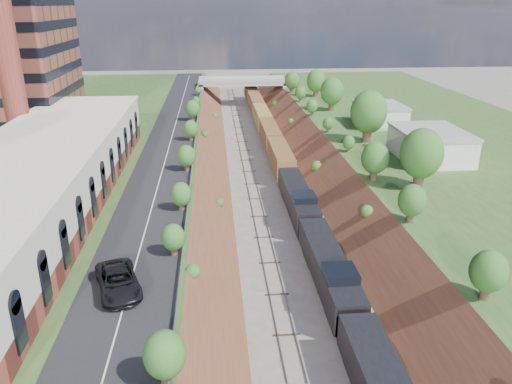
% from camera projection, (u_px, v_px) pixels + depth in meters
% --- Properties ---
extents(platform_left, '(44.00, 180.00, 5.00)m').
position_uv_depth(platform_left, '(57.00, 168.00, 78.01)').
color(platform_left, '#2E5021').
rests_on(platform_left, ground).
extents(platform_right, '(44.00, 180.00, 5.00)m').
position_uv_depth(platform_right, '(462.00, 157.00, 83.31)').
color(platform_right, '#2E5021').
rests_on(platform_right, ground).
extents(embankment_left, '(10.00, 180.00, 10.00)m').
position_uv_depth(embankment_left, '(198.00, 179.00, 80.67)').
color(embankment_left, brown).
rests_on(embankment_left, ground).
extents(embankment_right, '(10.00, 180.00, 10.00)m').
position_uv_depth(embankment_right, '(332.00, 175.00, 82.43)').
color(embankment_right, brown).
rests_on(embankment_right, ground).
extents(rail_left_track, '(1.58, 180.00, 0.18)m').
position_uv_depth(rail_left_track, '(250.00, 177.00, 81.31)').
color(rail_left_track, gray).
rests_on(rail_left_track, ground).
extents(rail_right_track, '(1.58, 180.00, 0.18)m').
position_uv_depth(rail_right_track, '(282.00, 176.00, 81.73)').
color(rail_right_track, gray).
rests_on(rail_right_track, ground).
extents(road, '(8.00, 180.00, 0.10)m').
position_uv_depth(road, '(168.00, 149.00, 78.51)').
color(road, black).
rests_on(road, platform_left).
extents(guardrail, '(0.10, 171.00, 0.70)m').
position_uv_depth(guardrail, '(194.00, 146.00, 78.47)').
color(guardrail, '#99999E').
rests_on(guardrail, platform_left).
extents(commercial_building, '(14.30, 62.30, 7.00)m').
position_uv_depth(commercial_building, '(38.00, 176.00, 55.79)').
color(commercial_building, brown).
rests_on(commercial_building, platform_left).
extents(smokestack, '(3.20, 3.20, 40.00)m').
position_uv_depth(smokestack, '(0.00, 16.00, 66.04)').
color(smokestack, brown).
rests_on(smokestack, platform_left).
extents(overpass, '(24.50, 8.30, 7.40)m').
position_uv_depth(overpass, '(243.00, 87.00, 137.53)').
color(overpass, gray).
rests_on(overpass, ground).
extents(white_building_near, '(9.00, 12.00, 4.00)m').
position_uv_depth(white_building_near, '(430.00, 145.00, 73.50)').
color(white_building_near, silver).
rests_on(white_building_near, platform_right).
extents(white_building_far, '(8.00, 10.00, 3.60)m').
position_uv_depth(white_building_far, '(380.00, 115.00, 94.01)').
color(white_building_far, silver).
rests_on(white_building_far, platform_right).
extents(tree_right_large, '(5.25, 5.25, 7.61)m').
position_uv_depth(tree_right_large, '(422.00, 154.00, 60.95)').
color(tree_right_large, '#473323').
rests_on(tree_right_large, platform_right).
extents(tree_left_crest, '(2.45, 2.45, 3.55)m').
position_uv_depth(tree_left_crest, '(174.00, 259.00, 40.85)').
color(tree_left_crest, '#473323').
rests_on(tree_left_crest, platform_left).
extents(freight_train, '(2.95, 134.95, 4.55)m').
position_uv_depth(freight_train, '(276.00, 148.00, 88.51)').
color(freight_train, black).
rests_on(freight_train, ground).
extents(suv, '(4.90, 7.21, 1.83)m').
position_uv_depth(suv, '(118.00, 281.00, 39.57)').
color(suv, black).
rests_on(suv, road).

